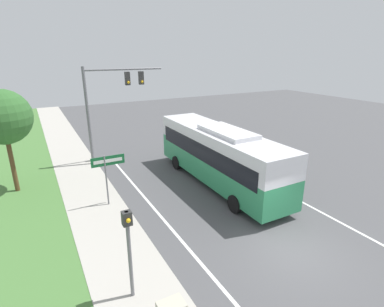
# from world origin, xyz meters

# --- Properties ---
(ground_plane) EXTENTS (80.00, 80.00, 0.00)m
(ground_plane) POSITION_xyz_m (0.00, 0.00, 0.00)
(ground_plane) COLOR #4C4C4F
(lane_divider_near) EXTENTS (0.14, 30.00, 0.01)m
(lane_divider_near) POSITION_xyz_m (-3.60, 0.00, 0.00)
(lane_divider_near) COLOR silver
(lane_divider_near) RESTS_ON ground_plane
(lane_divider_far) EXTENTS (0.14, 30.00, 0.01)m
(lane_divider_far) POSITION_xyz_m (3.60, 0.00, 0.00)
(lane_divider_far) COLOR silver
(lane_divider_far) RESTS_ON ground_plane
(bus) EXTENTS (2.62, 10.69, 3.55)m
(bus) POSITION_xyz_m (0.98, 6.89, 1.95)
(bus) COLOR #2D8956
(bus) RESTS_ON ground_plane
(signal_gantry) EXTENTS (5.48, 0.41, 6.72)m
(signal_gantry) POSITION_xyz_m (-3.47, 13.70, 4.74)
(signal_gantry) COLOR slate
(signal_gantry) RESTS_ON ground_plane
(pedestrian_signal) EXTENTS (0.28, 0.34, 3.17)m
(pedestrian_signal) POSITION_xyz_m (-6.38, 0.68, 2.15)
(pedestrian_signal) COLOR slate
(pedestrian_signal) RESTS_ON ground_plane
(street_sign) EXTENTS (1.66, 0.08, 2.77)m
(street_sign) POSITION_xyz_m (-5.46, 7.20, 2.04)
(street_sign) COLOR slate
(street_sign) RESTS_ON ground_plane
(roadside_tree) EXTENTS (2.92, 2.92, 5.71)m
(roadside_tree) POSITION_xyz_m (-9.72, 11.34, 4.33)
(roadside_tree) COLOR brown
(roadside_tree) RESTS_ON grass_verge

